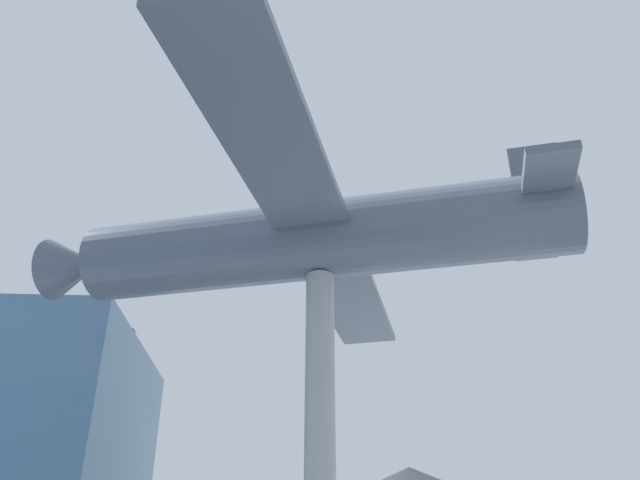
{
  "coord_description": "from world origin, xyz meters",
  "views": [
    {
      "loc": [
        -12.73,
        0.67,
        1.36
      ],
      "look_at": [
        0.0,
        0.0,
        8.18
      ],
      "focal_mm": 35.0,
      "sensor_mm": 36.0,
      "label": 1
    }
  ],
  "objects": [
    {
      "name": "suspended_airplane",
      "position": [
        0.09,
        0.33,
        8.19
      ],
      "size": [
        14.36,
        13.06,
        2.71
      ],
      "rotation": [
        0.0,
        0.0,
        -0.28
      ],
      "color": "#4C5666",
      "rests_on": "support_pylon_central"
    },
    {
      "name": "support_pylon_central",
      "position": [
        0.0,
        0.0,
        3.63
      ],
      "size": [
        0.63,
        0.63,
        7.26
      ],
      "color": "#999EA3",
      "rests_on": "ground_plane"
    }
  ]
}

